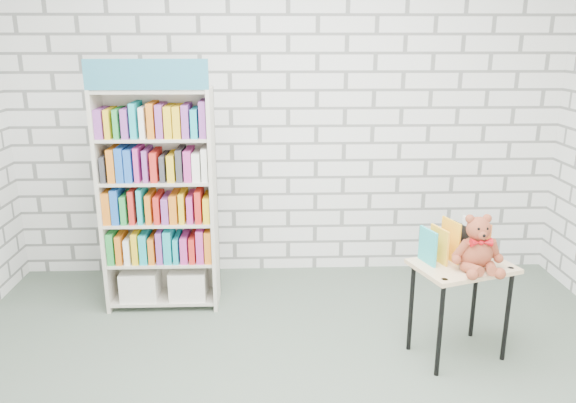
{
  "coord_description": "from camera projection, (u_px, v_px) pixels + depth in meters",
  "views": [
    {
      "loc": [
        -0.16,
        -2.57,
        1.97
      ],
      "look_at": [
        -0.04,
        0.95,
        0.92
      ],
      "focal_mm": 35.0,
      "sensor_mm": 36.0,
      "label": 1
    }
  ],
  "objects": [
    {
      "name": "room_shell",
      "position": [
        304.0,
        78.0,
        2.52
      ],
      "size": [
        4.52,
        4.02,
        2.81
      ],
      "color": "silver",
      "rests_on": "ground"
    },
    {
      "name": "bookshelf",
      "position": [
        159.0,
        199.0,
        4.06
      ],
      "size": [
        0.81,
        0.32,
        1.82
      ],
      "color": "beige",
      "rests_on": "ground"
    },
    {
      "name": "display_table",
      "position": [
        462.0,
        277.0,
        3.46
      ],
      "size": [
        0.68,
        0.56,
        0.62
      ],
      "color": "tan",
      "rests_on": "ground"
    },
    {
      "name": "table_books",
      "position": [
        455.0,
        241.0,
        3.48
      ],
      "size": [
        0.44,
        0.3,
        0.24
      ],
      "color": "teal",
      "rests_on": "display_table"
    },
    {
      "name": "teddy_bear",
      "position": [
        478.0,
        248.0,
        3.32
      ],
      "size": [
        0.31,
        0.29,
        0.34
      ],
      "color": "maroon",
      "rests_on": "display_table"
    }
  ]
}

